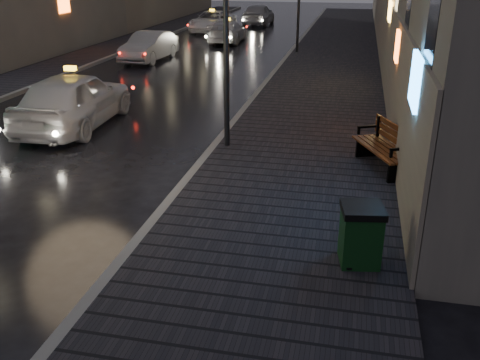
# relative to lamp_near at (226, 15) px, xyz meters

# --- Properties ---
(ground) EXTENTS (120.00, 120.00, 0.00)m
(ground) POSITION_rel_lamp_near_xyz_m (-1.85, -6.00, -3.49)
(ground) COLOR black
(ground) RESTS_ON ground
(sidewalk) EXTENTS (4.60, 58.00, 0.15)m
(sidewalk) POSITION_rel_lamp_near_xyz_m (2.05, 15.00, -3.41)
(sidewalk) COLOR black
(sidewalk) RESTS_ON ground
(curb) EXTENTS (0.20, 58.00, 0.15)m
(curb) POSITION_rel_lamp_near_xyz_m (-0.35, 15.00, -3.41)
(curb) COLOR slate
(curb) RESTS_ON ground
(sidewalk_far) EXTENTS (2.40, 58.00, 0.15)m
(sidewalk_far) POSITION_rel_lamp_near_xyz_m (-10.55, 15.00, -3.41)
(sidewalk_far) COLOR black
(sidewalk_far) RESTS_ON ground
(curb_far) EXTENTS (0.20, 58.00, 0.15)m
(curb_far) POSITION_rel_lamp_near_xyz_m (-9.25, 15.00, -3.41)
(curb_far) COLOR slate
(curb_far) RESTS_ON ground
(lamp_near) EXTENTS (0.36, 0.36, 5.28)m
(lamp_near) POSITION_rel_lamp_near_xyz_m (0.00, 0.00, 0.00)
(lamp_near) COLOR black
(lamp_near) RESTS_ON sidewalk
(bench) EXTENTS (1.50, 2.17, 1.05)m
(bench) POSITION_rel_lamp_near_xyz_m (4.07, -0.85, -2.81)
(bench) COLOR black
(bench) RESTS_ON sidewalk
(trash_bin) EXTENTS (0.76, 0.76, 1.01)m
(trash_bin) POSITION_rel_lamp_near_xyz_m (3.51, -5.35, -2.83)
(trash_bin) COLOR black
(trash_bin) RESTS_ON sidewalk
(taxi_near) EXTENTS (2.28, 5.15, 1.72)m
(taxi_near) POSITION_rel_lamp_near_xyz_m (-5.01, 1.12, -2.63)
(taxi_near) COLOR silver
(taxi_near) RESTS_ON ground
(car_left_mid) EXTENTS (1.77, 4.37, 1.41)m
(car_left_mid) POSITION_rel_lamp_near_xyz_m (-7.04, 12.52, -2.78)
(car_left_mid) COLOR gray
(car_left_mid) RESTS_ON ground
(taxi_mid) EXTENTS (2.05, 4.63, 1.32)m
(taxi_mid) POSITION_rel_lamp_near_xyz_m (-4.71, 19.62, -2.83)
(taxi_mid) COLOR #B8B9BF
(taxi_mid) RESTS_ON ground
(taxi_far) EXTENTS (2.61, 5.16, 1.40)m
(taxi_far) POSITION_rel_lamp_near_xyz_m (-6.99, 24.50, -2.79)
(taxi_far) COLOR silver
(taxi_far) RESTS_ON ground
(car_far) EXTENTS (2.00, 4.77, 1.61)m
(car_far) POSITION_rel_lamp_near_xyz_m (-4.54, 29.10, -2.68)
(car_far) COLOR gray
(car_far) RESTS_ON ground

